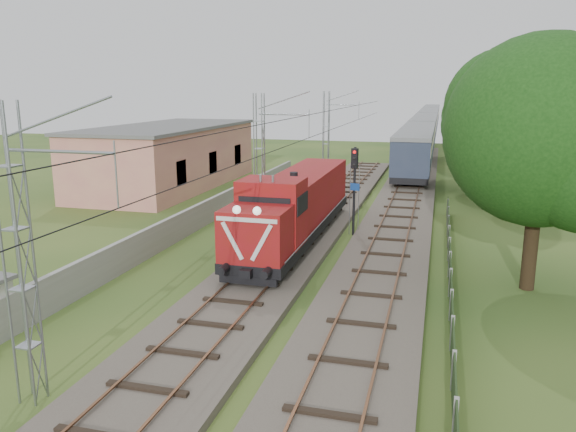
% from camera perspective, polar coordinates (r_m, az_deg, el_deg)
% --- Properties ---
extents(ground, '(140.00, 140.00, 0.00)m').
position_cam_1_polar(ground, '(22.39, -5.01, -8.88)').
color(ground, '#26491B').
rests_on(ground, ground).
extents(track_main, '(4.20, 70.00, 0.45)m').
position_cam_1_polar(track_main, '(28.64, -0.21, -3.55)').
color(track_main, '#6B6054').
rests_on(track_main, ground).
extents(track_side, '(4.20, 80.00, 0.45)m').
position_cam_1_polar(track_side, '(40.37, 11.60, 1.04)').
color(track_side, '#6B6054').
rests_on(track_side, ground).
extents(catenary, '(3.31, 70.00, 8.00)m').
position_cam_1_polar(catenary, '(33.37, -2.84, 5.57)').
color(catenary, gray).
rests_on(catenary, ground).
extents(boundary_wall, '(0.25, 40.00, 1.50)m').
position_cam_1_polar(boundary_wall, '(35.18, -8.29, 0.38)').
color(boundary_wall, '#9E9E99').
rests_on(boundary_wall, ground).
extents(station_building, '(8.40, 20.40, 5.22)m').
position_cam_1_polar(station_building, '(49.18, -11.96, 6.00)').
color(station_building, tan).
rests_on(station_building, ground).
extents(fence, '(0.12, 32.00, 1.20)m').
position_cam_1_polar(fence, '(23.77, 16.16, -6.50)').
color(fence, black).
rests_on(fence, ground).
extents(locomotive, '(2.85, 16.26, 4.13)m').
position_cam_1_polar(locomotive, '(30.05, 0.80, 1.10)').
color(locomotive, black).
rests_on(locomotive, ground).
extents(coach_rake, '(3.25, 97.11, 3.76)m').
position_cam_1_polar(coach_rake, '(94.36, 13.91, 9.09)').
color(coach_rake, black).
rests_on(coach_rake, ground).
extents(signal_post, '(0.55, 0.44, 5.07)m').
position_cam_1_polar(signal_post, '(31.80, 6.77, 4.11)').
color(signal_post, black).
rests_on(signal_post, ground).
extents(tree_a, '(8.07, 7.69, 10.46)m').
position_cam_1_polar(tree_a, '(24.66, 24.62, 7.65)').
color(tree_a, '#312614').
rests_on(tree_a, ground).
extents(tree_b, '(6.44, 6.14, 8.35)m').
position_cam_1_polar(tree_b, '(41.31, 22.56, 7.64)').
color(tree_b, '#312614').
rests_on(tree_b, ground).
extents(tree_c, '(6.58, 6.27, 8.53)m').
position_cam_1_polar(tree_c, '(47.94, 19.12, 8.63)').
color(tree_c, '#312614').
rests_on(tree_c, ground).
extents(tree_d, '(7.16, 6.82, 9.29)m').
position_cam_1_polar(tree_d, '(68.19, 19.32, 10.07)').
color(tree_d, '#312614').
rests_on(tree_d, ground).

